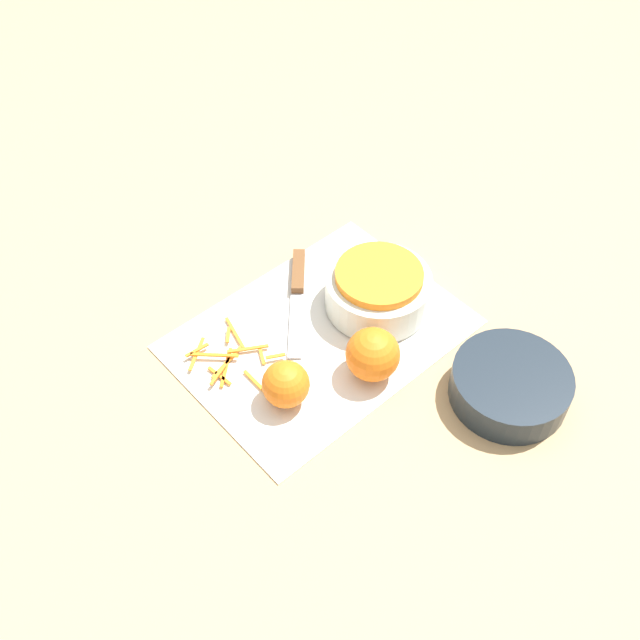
{
  "coord_description": "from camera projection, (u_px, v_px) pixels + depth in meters",
  "views": [
    {
      "loc": [
        0.5,
        0.56,
        0.9
      ],
      "look_at": [
        0.0,
        0.0,
        0.04
      ],
      "focal_mm": 42.0,
      "sensor_mm": 36.0,
      "label": 1
    }
  ],
  "objects": [
    {
      "name": "knife",
      "position": [
        298.0,
        283.0,
        1.23
      ],
      "size": [
        0.17,
        0.18,
        0.02
      ],
      "rotation": [
        0.0,
        0.0,
        0.83
      ],
      "color": "brown",
      "rests_on": "cutting_board"
    },
    {
      "name": "orange_right",
      "position": [
        373.0,
        354.0,
        1.09
      ],
      "size": [
        0.08,
        0.08,
        0.08
      ],
      "color": "orange",
      "rests_on": "cutting_board"
    },
    {
      "name": "bowl_dark",
      "position": [
        510.0,
        385.0,
        1.08
      ],
      "size": [
        0.17,
        0.17,
        0.05
      ],
      "color": "#1E2833",
      "rests_on": "ground_plane"
    },
    {
      "name": "bowl_speckled",
      "position": [
        378.0,
        289.0,
        1.18
      ],
      "size": [
        0.17,
        0.17,
        0.07
      ],
      "color": "silver",
      "rests_on": "cutting_board"
    },
    {
      "name": "ground_plane",
      "position": [
        320.0,
        335.0,
        1.17
      ],
      "size": [
        4.0,
        4.0,
        0.0
      ],
      "primitive_type": "plane",
      "color": "tan"
    },
    {
      "name": "orange_left",
      "position": [
        286.0,
        384.0,
        1.06
      ],
      "size": [
        0.07,
        0.07,
        0.07
      ],
      "color": "orange",
      "rests_on": "cutting_board"
    },
    {
      "name": "cutting_board",
      "position": [
        320.0,
        334.0,
        1.17
      ],
      "size": [
        0.43,
        0.32,
        0.01
      ],
      "color": "silver",
      "rests_on": "ground_plane"
    },
    {
      "name": "peel_pile",
      "position": [
        229.0,
        358.0,
        1.13
      ],
      "size": [
        0.13,
        0.16,
        0.01
      ],
      "color": "orange",
      "rests_on": "cutting_board"
    }
  ]
}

